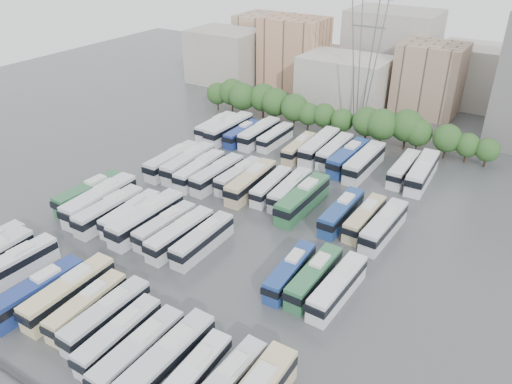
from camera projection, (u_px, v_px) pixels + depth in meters
The scene contains 49 objects.
ground at pixel (218, 228), 73.89m from camera, with size 220.00×220.00×0.00m, color #424447.
parapet at pixel (22, 380), 49.27m from camera, with size 56.00×0.50×0.50m, color #2D2D30.
tree_line at pixel (324, 113), 104.30m from camera, with size 64.47×7.91×8.05m.
city_buildings at pixel (358, 62), 126.87m from camera, with size 102.00×35.00×20.00m.
electricity_pylon at pixel (367, 39), 101.04m from camera, with size 9.00×6.91×33.83m.
bus_r0_s2 at pixel (13, 266), 62.80m from camera, with size 3.18×11.99×3.73m.
bus_r0_s4 at pixel (38, 292), 58.48m from camera, with size 3.15×12.05×3.75m.
bus_r0_s5 at pixel (69, 292), 58.34m from camera, with size 2.84×12.35×3.87m.
bus_r0_s6 at pixel (87, 306), 56.60m from camera, with size 2.80×10.90×3.39m.
bus_r0_s7 at pixel (107, 316), 55.05m from camera, with size 2.67×11.55×3.61m.
bus_r0_s8 at pixel (119, 336), 52.54m from camera, with size 2.55×11.07×3.46m.
bus_r0_s9 at pixel (139, 352), 50.48m from camera, with size 2.67×11.73×3.67m.
bus_r0_s10 at pixel (167, 359), 49.45m from camera, with size 2.96×12.44×3.89m.
bus_r0_s11 at pixel (192, 377), 47.79m from camera, with size 2.66×10.95×3.42m.
bus_r1_s0 at pixel (90, 193), 79.19m from camera, with size 3.26×12.43×3.87m.
bus_r1_s1 at pixel (100, 200), 76.85m from camera, with size 3.37×13.65×4.26m.
bus_r1_s2 at pixel (109, 210), 74.57m from camera, with size 2.77×12.24×3.83m.
bus_r1_s3 at pixel (131, 214), 74.09m from camera, with size 2.91×11.30×3.52m.
bus_r1_s4 at pixel (147, 218), 72.35m from camera, with size 3.23×13.40×4.18m.
bus_r1_s5 at pixel (165, 226), 71.22m from camera, with size 2.86×11.12×3.46m.
bus_r1_s6 at pixel (180, 234), 69.14m from camera, with size 3.12×11.92×3.71m.
bus_r1_s7 at pixel (203, 240), 68.05m from camera, with size 2.56×11.52×3.61m.
bus_r1_s11 at pixel (290, 271), 62.10m from camera, with size 2.80×10.90×3.39m.
bus_r1_s12 at pixel (314, 276), 61.09m from camera, with size 2.63×11.40×3.57m.
bus_r1_s13 at pixel (338, 287), 59.32m from camera, with size 3.04×11.73×3.65m.
bus_r2_s1 at pixel (173, 161), 89.63m from camera, with size 2.77×12.68×3.98m.
bus_r2_s2 at pixel (188, 163), 88.74m from camera, with size 3.32×12.96×4.04m.
bus_r2_s3 at pixel (200, 170), 86.47m from camera, with size 3.17×12.28×3.82m.
bus_r2_s4 at pixel (217, 174), 85.14m from camera, with size 3.00×12.23×3.82m.
bus_r2_s5 at pixel (239, 176), 84.88m from camera, with size 2.81×11.37×3.55m.
bus_r2_s6 at pixel (251, 182), 82.45m from camera, with size 3.26×12.90×4.02m.
bus_r2_s7 at pixel (271, 186), 81.75m from camera, with size 2.91×10.95×3.40m.
bus_r2_s8 at pixel (290, 190), 80.44m from camera, with size 3.07×11.82×3.68m.
bus_r2_s9 at pixel (303, 199), 77.37m from camera, with size 3.14×13.33×4.17m.
bus_r2_s11 at pixel (341, 212), 74.35m from camera, with size 2.62×11.70×3.67m.
bus_r2_s12 at pixel (365, 218), 73.07m from camera, with size 2.72×11.19×3.49m.
bus_r2_s13 at pixel (384, 226), 70.92m from camera, with size 3.21×12.26×3.81m.
bus_r3_s0 at pixel (216, 126), 104.79m from camera, with size 2.68×11.74×3.68m.
bus_r3_s1 at pixel (229, 129), 102.85m from camera, with size 3.32×13.50×4.21m.
bus_r3_s2 at pixel (242, 133), 101.58m from camera, with size 2.41×10.89×3.42m.
bus_r3_s3 at pixel (259, 133), 101.13m from camera, with size 2.74×12.45×3.90m.
bus_r3_s4 at pixel (275, 137), 100.06m from camera, with size 2.45×10.86×3.40m.
bus_r3_s6 at pixel (299, 148), 95.26m from camera, with size 2.86×11.09×3.45m.
bus_r3_s7 at pixel (319, 146), 95.13m from camera, with size 3.28×13.40×4.18m.
bus_r3_s8 at pixel (335, 151), 93.67m from camera, with size 2.82×12.21×3.82m.
bus_r3_s9 at pixel (348, 157), 90.86m from camera, with size 3.33×12.96×4.03m.
bus_r3_s10 at pixel (364, 162), 88.89m from camera, with size 3.14×13.41×4.19m.
bus_r3_s12 at pixel (404, 168), 87.16m from camera, with size 2.59×11.74×3.68m.
bus_r3_s13 at pixel (422, 172), 85.53m from camera, with size 3.47×13.39×4.17m.
Camera 1 is at (37.71, -49.66, 40.39)m, focal length 35.00 mm.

